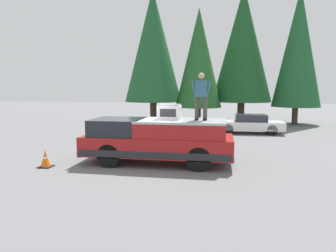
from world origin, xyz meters
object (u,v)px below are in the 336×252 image
object	(u,v)px
parked_car_white	(249,124)
pickup_truck	(158,140)
person_on_truck_bed	(201,95)
compressor_unit	(169,112)
traffic_cone	(46,159)

from	to	relation	value
parked_car_white	pickup_truck	bearing A→B (deg)	154.45
pickup_truck	parked_car_white	bearing A→B (deg)	-25.55
pickup_truck	person_on_truck_bed	size ratio (longest dim) A/B	3.28
compressor_unit	person_on_truck_bed	bearing A→B (deg)	-97.16
person_on_truck_bed	parked_car_white	size ratio (longest dim) A/B	0.41
compressor_unit	parked_car_white	distance (m)	9.17
compressor_unit	traffic_cone	size ratio (longest dim) A/B	1.35
pickup_truck	person_on_truck_bed	xyz separation A→B (m)	(0.01, -1.58, 1.68)
compressor_unit	person_on_truck_bed	xyz separation A→B (m)	(-0.15, -1.18, 0.62)
pickup_truck	traffic_cone	distance (m)	4.08
compressor_unit	parked_car_white	world-z (taller)	compressor_unit
parked_car_white	traffic_cone	size ratio (longest dim) A/B	6.61
compressor_unit	traffic_cone	world-z (taller)	compressor_unit
pickup_truck	person_on_truck_bed	distance (m)	2.30
person_on_truck_bed	pickup_truck	bearing A→B (deg)	90.26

